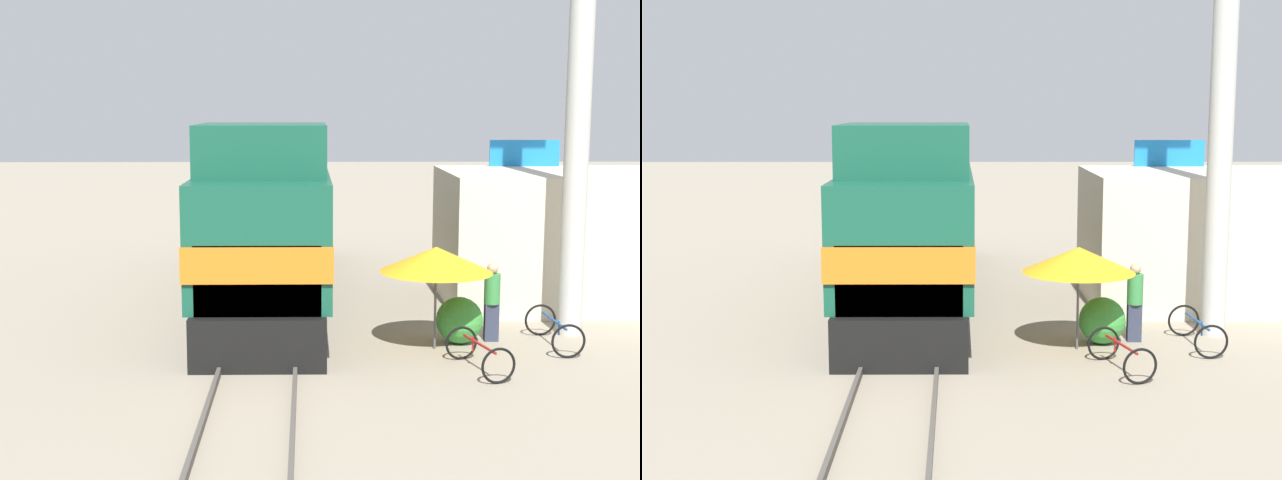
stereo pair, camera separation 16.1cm
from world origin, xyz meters
TOP-DOWN VIEW (x-y plane):
  - ground_plane at (0.00, 0.00)m, footprint 120.00×120.00m
  - rail_near at (-0.72, 0.00)m, footprint 0.08×43.11m
  - rail_far at (0.72, 0.00)m, footprint 0.08×43.11m
  - locomotive at (0.00, 4.00)m, footprint 2.91×14.12m
  - utility_pole at (6.77, 0.31)m, footprint 1.80×0.53m
  - vendor_umbrella at (3.60, -0.87)m, footprint 2.33×2.33m
  - billboard_sign at (6.88, 5.39)m, footprint 1.90×0.12m
  - shrub_cluster at (4.19, -0.42)m, footprint 1.00×1.00m
  - person_bystander at (4.91, -0.24)m, footprint 0.34×0.34m
  - bicycle at (6.14, -0.71)m, footprint 0.81×1.88m
  - bicycle_spare at (4.23, -2.45)m, footprint 1.08×1.79m
  - building_block_distant at (8.82, 3.63)m, footprint 8.71×4.31m

SIDE VIEW (x-z plane):
  - ground_plane at x=0.00m, z-range 0.00..0.00m
  - rail_near at x=-0.72m, z-range 0.00..0.15m
  - rail_far at x=0.72m, z-range 0.00..0.15m
  - bicycle_spare at x=4.23m, z-range 0.01..0.69m
  - bicycle at x=6.14m, z-range 0.01..0.72m
  - shrub_cluster at x=4.19m, z-range 0.00..1.00m
  - person_bystander at x=4.91m, z-range 0.07..1.79m
  - building_block_distant at x=8.82m, z-range 0.00..3.38m
  - vendor_umbrella at x=3.60m, z-range 0.82..2.98m
  - locomotive at x=0.00m, z-range -0.38..4.27m
  - billboard_sign at x=6.88m, z-range 0.99..5.09m
  - utility_pole at x=6.77m, z-range 0.03..11.67m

